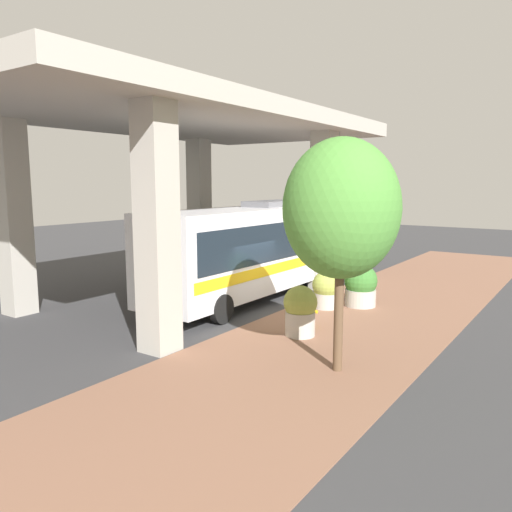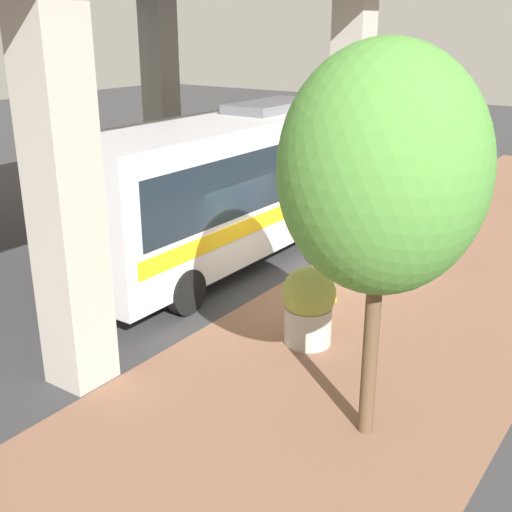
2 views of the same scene
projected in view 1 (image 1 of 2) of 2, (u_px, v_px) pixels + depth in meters
ground_plane at (271, 315)px, 17.59m from camera, size 80.00×80.00×0.00m
sidewalk_strip at (350, 329)px, 15.91m from camera, size 6.00×40.00×0.02m
overpass at (183, 135)px, 18.90m from camera, size 9.40×17.79×7.36m
bus at (259, 246)px, 20.20m from camera, size 2.80×11.47×3.88m
fire_hydrant at (310, 311)px, 16.15m from camera, size 0.51×0.25×0.98m
planter_front at (326, 290)px, 18.45m from camera, size 1.05×1.05×1.40m
planter_middle at (300, 310)px, 15.08m from camera, size 1.03×1.03×1.56m
planter_back at (361, 286)px, 18.73m from camera, size 1.23×1.23×1.60m
street_tree_near at (341, 209)px, 11.80m from camera, size 2.79×2.79×5.70m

